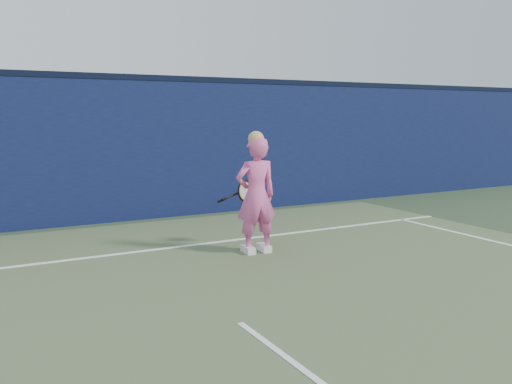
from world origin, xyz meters
TOP-DOWN VIEW (x-y plane):
  - ground at (0.00, 0.00)m, footprint 80.00×80.00m
  - backstop_wall at (0.00, 6.50)m, footprint 24.00×0.40m
  - wall_cap at (0.00, 6.50)m, footprint 24.00×0.42m
  - player at (1.37, 3.22)m, footprint 0.61×0.42m
  - racket at (1.41, 3.69)m, footprint 0.61×0.17m

SIDE VIEW (x-z plane):
  - ground at x=0.00m, z-range 0.00..0.00m
  - racket at x=1.41m, z-range 0.63..0.95m
  - player at x=1.37m, z-range -0.03..1.64m
  - backstop_wall at x=0.00m, z-range 0.00..2.50m
  - wall_cap at x=0.00m, z-range 2.50..2.60m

